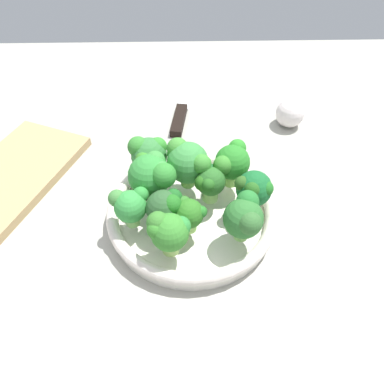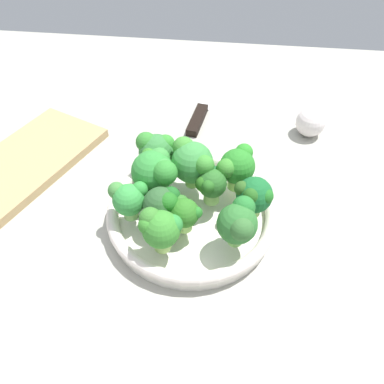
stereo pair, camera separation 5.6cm
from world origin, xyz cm
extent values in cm
cube|color=#A8A79A|center=(0.00, 0.00, -1.25)|extent=(130.00, 130.00, 2.50)
cylinder|color=white|center=(2.26, -3.95, 0.75)|extent=(24.80, 24.80, 1.51)
torus|color=silver|center=(2.26, -3.95, 2.43)|extent=(25.83, 25.83, 1.84)
cylinder|color=#9BD162|center=(2.04, -12.82, 4.36)|extent=(2.46, 2.46, 2.02)
sphere|color=#19642D|center=(2.04, -12.82, 7.08)|extent=(5.25, 5.25, 5.25)
sphere|color=#245D1D|center=(0.71, -12.27, 8.25)|extent=(2.38, 2.38, 2.38)
sphere|color=#2B581E|center=(1.87, -10.96, 8.31)|extent=(2.15, 2.15, 2.15)
sphere|color=#1F6A21|center=(1.25, -14.21, 7.85)|extent=(2.36, 2.36, 2.36)
cylinder|color=#87CA61|center=(-3.62, -10.61, 4.39)|extent=(2.01, 2.01, 2.07)
sphere|color=#2D6E2E|center=(-3.62, -10.61, 7.20)|extent=(5.46, 5.46, 5.46)
sphere|color=#33692F|center=(-5.23, -11.13, 8.21)|extent=(3.16, 3.16, 3.16)
sphere|color=#25742D|center=(-1.77, -11.28, 8.47)|extent=(3.16, 3.16, 3.16)
cylinder|color=#9DD664|center=(-2.02, -3.41, 4.27)|extent=(2.19, 2.19, 1.84)
sphere|color=#2E7221|center=(-2.02, -3.41, 6.54)|extent=(4.16, 4.16, 4.16)
sphere|color=#306D26|center=(-0.66, -2.72, 6.91)|extent=(2.47, 2.47, 2.47)
sphere|color=#257424|center=(-2.08, -5.09, 6.96)|extent=(1.69, 1.69, 1.69)
cylinder|color=#8FD964|center=(4.58, 2.19, 4.40)|extent=(1.86, 1.86, 2.10)
sphere|color=#328B37|center=(4.58, 2.19, 7.53)|extent=(6.38, 6.38, 6.38)
sphere|color=#3B8E3C|center=(6.17, 1.39, 8.87)|extent=(3.18, 3.18, 3.18)
sphere|color=#318730|center=(3.06, 0.00, 8.97)|extent=(3.65, 3.65, 3.65)
sphere|color=green|center=(3.88, 0.52, 8.52)|extent=(3.71, 3.71, 3.71)
cylinder|color=#87C868|center=(-0.77, 4.62, 4.32)|extent=(2.12, 2.12, 1.94)
sphere|color=green|center=(-0.77, 4.62, 6.79)|extent=(4.60, 4.60, 4.60)
sphere|color=#2E8B35|center=(0.52, 3.21, 7.78)|extent=(2.29, 2.29, 2.29)
sphere|color=#41833B|center=(-0.47, 6.43, 7.69)|extent=(2.47, 2.47, 2.47)
cylinder|color=#7BBD56|center=(6.96, -3.42, 4.56)|extent=(2.20, 2.20, 2.42)
sphere|color=#3C8E41|center=(6.96, -3.42, 7.84)|extent=(6.36, 6.36, 6.36)
sphere|color=#3C8D31|center=(5.26, -5.38, 9.06)|extent=(2.98, 2.98, 2.98)
sphere|color=#408F34|center=(8.44, -1.93, 9.42)|extent=(3.31, 3.31, 3.31)
sphere|color=#2F832E|center=(8.65, -1.96, 8.18)|extent=(3.37, 3.37, 3.37)
cylinder|color=#9CCB61|center=(-5.71, -0.90, 4.45)|extent=(2.33, 2.33, 2.19)
sphere|color=#38882E|center=(-5.71, -0.90, 7.19)|extent=(5.07, 5.07, 5.07)
sphere|color=#2E8936|center=(-5.12, -2.32, 7.68)|extent=(2.70, 2.70, 2.70)
sphere|color=#387E2C|center=(-5.13, 0.56, 8.51)|extent=(2.96, 2.96, 2.96)
sphere|color=#358229|center=(-6.03, 0.79, 8.18)|extent=(2.38, 2.38, 2.38)
cylinder|color=#9FD765|center=(7.20, -10.18, 4.59)|extent=(2.54, 2.54, 2.48)
sphere|color=#298027|center=(7.20, -10.18, 7.58)|extent=(5.38, 5.38, 5.38)
sphere|color=#2E8E29|center=(9.00, -11.01, 8.86)|extent=(2.75, 2.75, 2.75)
sphere|color=#3A862D|center=(5.65, -8.57, 8.41)|extent=(2.90, 2.90, 2.90)
sphere|color=#327F2C|center=(8.70, -10.72, 8.65)|extent=(2.56, 2.56, 2.56)
cylinder|color=#83CB5C|center=(9.57, 2.56, 4.33)|extent=(2.13, 2.13, 1.96)
sphere|color=#357C3A|center=(9.57, 2.56, 7.16)|extent=(5.67, 5.67, 5.67)
sphere|color=#338A2E|center=(10.36, 1.21, 8.24)|extent=(2.99, 2.99, 2.99)
sphere|color=#34822F|center=(9.86, 4.17, 8.69)|extent=(3.24, 3.24, 3.24)
sphere|color=#3B8E2D|center=(7.88, 3.06, 7.78)|extent=(2.99, 2.99, 2.99)
cylinder|color=#7EB259|center=(3.77, -6.74, 4.45)|extent=(2.40, 2.40, 2.19)
sphere|color=#296425|center=(3.77, -6.74, 6.95)|extent=(4.33, 4.33, 4.33)
sphere|color=#26611A|center=(3.10, -5.49, 7.31)|extent=(2.36, 2.36, 2.36)
sphere|color=#25601E|center=(2.20, -6.27, 7.79)|extent=(1.95, 1.95, 1.95)
sphere|color=#1D5D2B|center=(5.58, -6.75, 7.30)|extent=(2.30, 2.30, 2.30)
cylinder|color=#92CC72|center=(-1.08, 0.31, 4.24)|extent=(2.74, 2.74, 1.78)
sphere|color=#2B572C|center=(-1.08, 0.31, 6.77)|extent=(5.04, 5.04, 5.04)
sphere|color=#216A1F|center=(-1.51, -1.10, 7.84)|extent=(2.89, 2.89, 2.89)
sphere|color=#1C5D20|center=(-0.16, -1.33, 7.64)|extent=(2.56, 2.56, 2.56)
cube|color=silver|center=(41.01, -3.79, 0.20)|extent=(17.20, 4.97, 0.40)
cube|color=black|center=(27.85, -1.91, 0.75)|extent=(9.81, 3.53, 1.50)
cube|color=tan|center=(11.84, 26.78, 0.80)|extent=(30.73, 24.14, 1.60)
sphere|color=silver|center=(26.82, -23.79, 2.78)|extent=(5.56, 5.56, 5.56)
camera|label=1|loc=(-36.39, -3.05, 46.27)|focal=36.05mm
camera|label=2|loc=(-36.12, -8.60, 46.27)|focal=36.05mm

